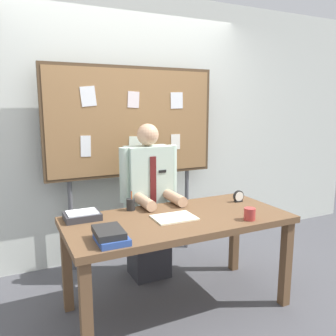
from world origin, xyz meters
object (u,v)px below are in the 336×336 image
Objects in this scene: book_stack at (110,236)px; desk at (178,228)px; open_notebook at (174,218)px; person at (149,207)px; desk_clock at (239,197)px; paper_tray at (82,216)px; bulletin_board at (133,124)px; coffee_mug at (250,214)px; pen_holder at (131,204)px.

desk is at bearing 22.44° from book_stack.
person is at bearing 85.91° from open_notebook.
paper_tray is (-1.34, 0.12, -0.02)m from desk_clock.
person is 0.73× the size of bulletin_board.
desk_clock is 0.39× the size of paper_tray.
bulletin_board is at bearing 109.40° from coffee_mug.
book_stack is at bearing -116.26° from bulletin_board.
bulletin_board reaches higher than paper_tray.
bulletin_board is at bearing 90.00° from person.
paper_tray is (-0.67, -0.32, 0.11)m from person.
paper_tray is at bearing -154.30° from person.
desk_clock reaches higher than coffee_mug.
book_stack is at bearing -157.56° from desk.
paper_tray reaches higher than open_notebook.
bulletin_board is 1.23m from desk_clock.
pen_holder is (-0.27, -0.26, 0.13)m from person.
open_notebook is at bearing -167.42° from desk_clock.
person is 0.81m from desk_clock.
desk_clock is at bearing 12.58° from open_notebook.
book_stack is at bearing -120.71° from pen_holder.
pen_holder is at bearing 139.51° from coffee_mug.
desk is 0.67m from book_stack.
coffee_mug is 1.25m from paper_tray.
coffee_mug is at bearing -2.32° from book_stack.
bulletin_board is (-0.00, 0.39, 0.74)m from person.
desk_clock is at bearing 16.96° from book_stack.
bulletin_board is 7.54× the size of paper_tray.
pen_holder is (-0.27, 0.32, 0.14)m from desk.
bulletin_board is at bearing 90.00° from desk.
person is 5.42× the size of book_stack.
paper_tray is (-1.12, 0.55, -0.02)m from coffee_mug.
bulletin_board is at bearing 67.86° from pen_holder.
book_stack is 2.91× the size of coffee_mug.
book_stack is at bearing -163.04° from desk_clock.
open_notebook is at bearing 22.24° from book_stack.
open_notebook is 1.96× the size of pen_holder.
coffee_mug is at bearing -70.60° from bulletin_board.
pen_holder is 0.62× the size of paper_tray.
coffee_mug is (0.45, -0.87, 0.13)m from person.
pen_holder is at bearing 59.29° from book_stack.
bulletin_board is at bearing 63.74° from book_stack.
person is at bearing -90.00° from bulletin_board.
person reaches higher than coffee_mug.
desk is 0.55m from coffee_mug.
desk_clock is (0.67, -0.84, -0.61)m from bulletin_board.
person is at bearing 90.00° from desk.
book_stack reaches higher than paper_tray.
paper_tray is (-0.67, -0.72, -0.63)m from bulletin_board.
pen_holder is (-0.71, 0.61, 0.00)m from coffee_mug.
person is at bearing 44.61° from pen_holder.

